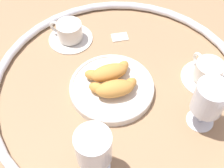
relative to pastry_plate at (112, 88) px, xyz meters
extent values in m
plane|color=#997551|center=(0.03, 0.00, -0.01)|extent=(2.20, 2.20, 0.00)
torus|color=silver|center=(0.03, 0.00, 0.00)|extent=(0.70, 0.70, 0.02)
cylinder|color=silver|center=(0.00, 0.00, 0.00)|extent=(0.23, 0.23, 0.02)
torus|color=silver|center=(0.00, 0.00, 0.01)|extent=(0.23, 0.23, 0.01)
ellipsoid|color=#CC893D|center=(-0.01, -0.03, 0.03)|extent=(0.11, 0.07, 0.04)
ellipsoid|color=#CC893D|center=(0.04, -0.03, 0.02)|extent=(0.05, 0.04, 0.03)
ellipsoid|color=#CC893D|center=(-0.04, 0.00, 0.02)|extent=(0.05, 0.05, 0.03)
ellipsoid|color=#CC893D|center=(0.01, 0.03, 0.03)|extent=(0.11, 0.06, 0.04)
ellipsoid|color=#CC893D|center=(0.05, 0.03, 0.02)|extent=(0.05, 0.04, 0.03)
ellipsoid|color=#CC893D|center=(-0.04, 0.05, 0.02)|extent=(0.05, 0.05, 0.03)
cylinder|color=silver|center=(0.25, -0.08, -0.01)|extent=(0.14, 0.14, 0.01)
cylinder|color=silver|center=(0.25, -0.08, 0.02)|extent=(0.08, 0.08, 0.05)
cylinder|color=#937A60|center=(0.25, -0.08, 0.04)|extent=(0.07, 0.07, 0.01)
torus|color=silver|center=(0.25, -0.03, 0.02)|extent=(0.01, 0.04, 0.04)
cylinder|color=silver|center=(-0.03, 0.24, -0.01)|extent=(0.14, 0.14, 0.01)
cylinder|color=silver|center=(-0.03, 0.24, 0.02)|extent=(0.08, 0.08, 0.05)
cylinder|color=brown|center=(-0.03, 0.24, 0.04)|extent=(0.07, 0.07, 0.01)
torus|color=silver|center=(-0.06, 0.27, 0.02)|extent=(0.04, 0.04, 0.04)
cylinder|color=white|center=(0.16, -0.18, -0.01)|extent=(0.07, 0.07, 0.01)
cylinder|color=white|center=(0.16, -0.18, 0.02)|extent=(0.01, 0.01, 0.05)
cylinder|color=white|center=(0.16, -0.18, 0.09)|extent=(0.08, 0.08, 0.08)
cylinder|color=yellow|center=(0.16, -0.18, 0.08)|extent=(0.07, 0.07, 0.06)
cylinder|color=white|center=(-0.13, -0.17, -0.01)|extent=(0.07, 0.07, 0.01)
cylinder|color=white|center=(-0.13, -0.17, 0.02)|extent=(0.01, 0.01, 0.05)
cylinder|color=white|center=(-0.13, -0.17, 0.09)|extent=(0.08, 0.08, 0.08)
cylinder|color=gold|center=(-0.13, -0.17, 0.07)|extent=(0.07, 0.07, 0.05)
cube|color=white|center=(0.11, 0.17, -0.01)|extent=(0.06, 0.05, 0.01)
camera|label=1|loc=(-0.21, -0.42, 0.63)|focal=47.19mm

